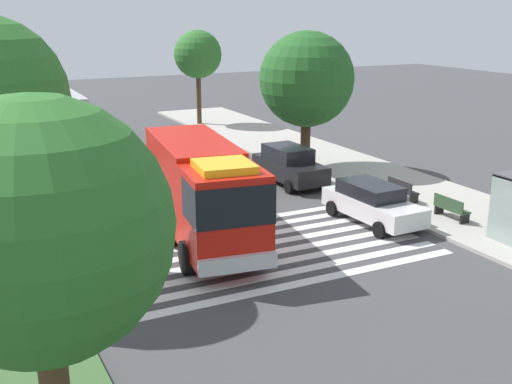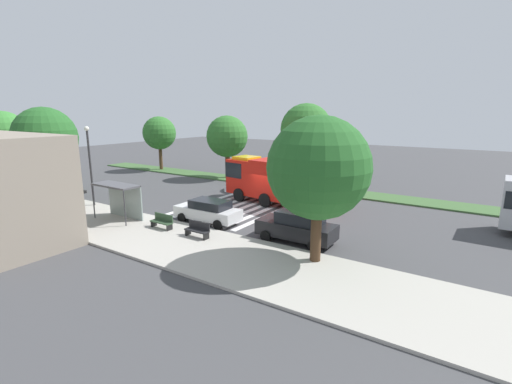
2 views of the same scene
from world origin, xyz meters
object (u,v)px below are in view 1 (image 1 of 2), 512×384
(bench_west_of_shelter, at_px, (402,190))
(sidewalk_tree_west, at_px, (307,80))
(fire_truck, at_px, (203,189))
(median_tree_west, at_px, (39,231))
(transit_bus, at_px, (53,112))
(parked_car_west, at_px, (289,165))
(parked_car_mid, at_px, (372,202))
(sidewalk_tree_far_west, at_px, (198,55))
(bench_near_shelter, at_px, (451,208))

(bench_west_of_shelter, distance_m, sidewalk_tree_west, 8.38)
(fire_truck, distance_m, median_tree_west, 12.36)
(bench_west_of_shelter, bearing_deg, median_tree_west, -57.25)
(transit_bus, distance_m, median_tree_west, 31.42)
(parked_car_west, relative_size, median_tree_west, 0.67)
(sidewalk_tree_west, bearing_deg, fire_truck, -48.52)
(parked_car_mid, bearing_deg, sidewalk_tree_far_west, 172.81)
(sidewalk_tree_west, xyz_separation_m, median_tree_west, (17.96, -16.03, -0.07))
(bench_near_shelter, xyz_separation_m, sidewalk_tree_west, (-10.26, -0.65, 4.18))
(fire_truck, bearing_deg, sidewalk_tree_west, 139.35)
(sidewalk_tree_far_west, distance_m, median_tree_west, 36.80)
(fire_truck, height_order, transit_bus, fire_truck)
(median_tree_west, bearing_deg, bench_west_of_shelter, 122.75)
(parked_car_mid, height_order, bench_near_shelter, parked_car_mid)
(parked_car_west, bearing_deg, sidewalk_tree_far_west, 172.04)
(parked_car_mid, relative_size, sidewalk_tree_far_west, 0.69)
(fire_truck, xyz_separation_m, sidewalk_tree_far_west, (-23.22, 9.12, 3.09))
(parked_car_west, xyz_separation_m, transit_bus, (-15.06, -8.61, 1.11))
(sidewalk_tree_far_west, bearing_deg, sidewalk_tree_west, 0.00)
(parked_car_mid, distance_m, median_tree_west, 16.99)
(parked_car_mid, height_order, bench_west_of_shelter, parked_car_mid)
(parked_car_west, bearing_deg, median_tree_west, -41.87)
(fire_truck, distance_m, parked_car_west, 9.17)
(sidewalk_tree_west, bearing_deg, bench_near_shelter, 3.64)
(parked_car_west, relative_size, sidewalk_tree_far_west, 0.68)
(fire_truck, relative_size, parked_car_west, 1.99)
(fire_truck, height_order, sidewalk_tree_west, sidewalk_tree_west)
(fire_truck, height_order, median_tree_west, median_tree_west)
(sidewalk_tree_far_west, bearing_deg, bench_near_shelter, 1.47)
(sidewalk_tree_west, relative_size, median_tree_west, 1.04)
(bench_near_shelter, height_order, sidewalk_tree_far_west, sidewalk_tree_far_west)
(bench_near_shelter, distance_m, sidewalk_tree_far_west, 25.83)
(bench_near_shelter, relative_size, sidewalk_tree_far_west, 0.24)
(fire_truck, bearing_deg, transit_bus, -167.52)
(fire_truck, height_order, bench_near_shelter, fire_truck)
(parked_car_mid, height_order, sidewalk_tree_west, sidewalk_tree_west)
(parked_car_mid, relative_size, median_tree_west, 0.68)
(bench_near_shelter, bearing_deg, bench_west_of_shelter, 180.00)
(parked_car_mid, bearing_deg, sidewalk_tree_west, 164.11)
(median_tree_west, bearing_deg, transit_bus, 170.40)
(bench_near_shelter, distance_m, median_tree_west, 18.83)
(parked_car_west, height_order, median_tree_west, median_tree_west)
(transit_bus, relative_size, bench_near_shelter, 6.69)
(parked_car_mid, xyz_separation_m, transit_bus, (-21.79, -8.60, 1.21))
(sidewalk_tree_far_west, bearing_deg, transit_bus, -78.23)
(parked_car_mid, xyz_separation_m, sidewalk_tree_far_west, (-24.04, 2.20, 4.31))
(parked_car_west, distance_m, transit_bus, 17.38)
(sidewalk_tree_west, bearing_deg, transit_bus, -140.07)
(parked_car_mid, bearing_deg, bench_near_shelter, 62.22)
(parked_car_west, xyz_separation_m, bench_west_of_shelter, (5.09, 2.85, -0.34))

